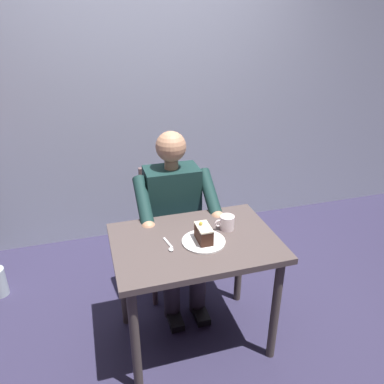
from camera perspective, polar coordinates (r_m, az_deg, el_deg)
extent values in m
plane|color=#2E2946|center=(2.59, 0.41, -21.19)|extent=(14.00, 14.00, 0.00)
cube|color=#999FB2|center=(3.24, -7.53, 18.53)|extent=(6.40, 0.12, 3.00)
cube|color=#4B3F3D|center=(2.12, 0.47, -7.71)|extent=(0.92, 0.64, 0.04)
cylinder|color=#49403A|center=(2.29, 12.56, -17.01)|extent=(0.05, 0.05, 0.72)
cylinder|color=#49403A|center=(2.10, -8.64, -21.46)|extent=(0.05, 0.05, 0.72)
cylinder|color=#49403A|center=(2.64, 7.22, -9.86)|extent=(0.05, 0.05, 0.72)
cylinder|color=#49403A|center=(2.48, -10.50, -12.83)|extent=(0.05, 0.05, 0.72)
cube|color=brown|center=(2.73, -2.98, -6.61)|extent=(0.42, 0.42, 0.04)
cube|color=brown|center=(2.77, -4.03, -0.31)|extent=(0.38, 0.04, 0.45)
cylinder|color=brown|center=(2.75, 1.76, -11.79)|extent=(0.04, 0.04, 0.43)
cylinder|color=brown|center=(2.68, -5.77, -13.06)|extent=(0.04, 0.04, 0.43)
cylinder|color=brown|center=(3.03, -0.37, -7.83)|extent=(0.04, 0.04, 0.43)
cylinder|color=brown|center=(2.97, -7.14, -8.86)|extent=(0.04, 0.04, 0.43)
cube|color=#152F2E|center=(2.58, -3.01, -1.65)|extent=(0.36, 0.22, 0.51)
sphere|color=tan|center=(2.42, -3.23, 6.92)|extent=(0.20, 0.20, 0.20)
cylinder|color=tan|center=(2.46, -3.16, 4.28)|extent=(0.09, 0.09, 0.06)
cylinder|color=#152F2E|center=(2.46, 2.69, -0.09)|extent=(0.08, 0.33, 0.26)
sphere|color=tan|center=(2.37, 3.89, -3.91)|extent=(0.09, 0.09, 0.09)
cylinder|color=#152F2E|center=(2.37, -7.44, -1.40)|extent=(0.08, 0.33, 0.26)
sphere|color=tan|center=(2.28, -6.61, -5.44)|extent=(0.09, 0.09, 0.09)
cylinder|color=#302931|center=(2.63, -0.33, -7.88)|extent=(0.13, 0.38, 0.14)
cylinder|color=#302931|center=(2.60, -4.18, -8.48)|extent=(0.13, 0.38, 0.14)
cylinder|color=#302931|center=(2.63, 0.81, -14.08)|extent=(0.11, 0.11, 0.41)
cube|color=black|center=(2.71, 1.18, -17.81)|extent=(0.09, 0.22, 0.05)
cylinder|color=#302931|center=(2.59, -3.12, -14.78)|extent=(0.11, 0.11, 0.41)
cube|color=black|center=(2.67, -2.70, -18.55)|extent=(0.09, 0.22, 0.05)
cylinder|color=white|center=(2.09, 1.77, -7.52)|extent=(0.24, 0.24, 0.01)
cube|color=#3B1F15|center=(2.07, 1.79, -6.44)|extent=(0.07, 0.13, 0.08)
cube|color=beige|center=(2.04, 1.81, -5.36)|extent=(0.07, 0.13, 0.01)
sphere|color=gold|center=(2.05, 1.36, -4.79)|extent=(0.02, 0.02, 0.02)
cylinder|color=white|center=(2.20, 5.36, -4.64)|extent=(0.08, 0.08, 0.08)
torus|color=white|center=(2.18, 4.04, -4.76)|extent=(0.05, 0.01, 0.05)
cylinder|color=black|center=(2.18, 5.40, -3.84)|extent=(0.07, 0.07, 0.01)
cube|color=silver|center=(2.09, -3.68, -7.71)|extent=(0.03, 0.11, 0.01)
ellipsoid|color=silver|center=(2.03, -3.22, -8.71)|extent=(0.03, 0.04, 0.01)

